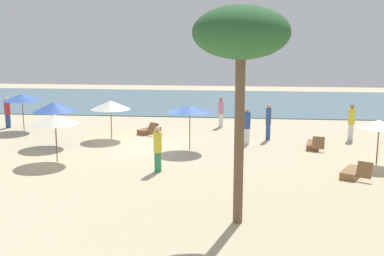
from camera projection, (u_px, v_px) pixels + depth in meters
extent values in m
plane|color=beige|center=(153.00, 147.00, 23.82)|extent=(60.00, 60.00, 0.00)
cube|color=slate|center=(190.00, 101.00, 40.42)|extent=(48.00, 16.00, 0.06)
cylinder|color=brown|center=(56.00, 139.00, 20.91)|extent=(0.04, 0.04, 2.08)
cone|color=silver|center=(55.00, 119.00, 20.74)|extent=(2.16, 2.16, 0.41)
cylinder|color=olive|center=(190.00, 129.00, 23.15)|extent=(0.05, 0.05, 2.13)
cone|color=#3359B2|center=(190.00, 109.00, 22.96)|extent=(2.12, 2.12, 0.30)
cylinder|color=brown|center=(23.00, 113.00, 27.83)|extent=(0.05, 0.05, 2.13)
cone|color=#3359B2|center=(22.00, 97.00, 27.65)|extent=(2.24, 2.24, 0.38)
cylinder|color=brown|center=(56.00, 124.00, 24.05)|extent=(0.05, 0.05, 2.19)
cone|color=#3359B2|center=(55.00, 107.00, 23.88)|extent=(2.17, 2.17, 0.48)
cylinder|color=brown|center=(378.00, 143.00, 20.49)|extent=(0.06, 0.06, 1.93)
cone|color=silver|center=(379.00, 124.00, 20.33)|extent=(1.87, 1.87, 0.35)
cylinder|color=olive|center=(111.00, 120.00, 25.61)|extent=(0.06, 0.06, 2.05)
cone|color=silver|center=(111.00, 105.00, 25.44)|extent=(2.12, 2.12, 0.47)
cube|color=brown|center=(313.00, 145.00, 23.70)|extent=(0.88, 1.59, 0.28)
cube|color=brown|center=(318.00, 143.00, 22.97)|extent=(0.65, 0.58, 0.54)
cube|color=olive|center=(352.00, 173.00, 18.96)|extent=(1.21, 1.61, 0.28)
cube|color=olive|center=(365.00, 170.00, 18.26)|extent=(0.68, 0.59, 0.60)
cube|color=brown|center=(149.00, 131.00, 27.30)|extent=(1.22, 1.61, 0.28)
cube|color=brown|center=(153.00, 128.00, 26.61)|extent=(0.72, 0.67, 0.55)
cylinder|color=#2D4C8C|center=(8.00, 121.00, 28.86)|extent=(0.43, 0.43, 0.81)
cylinder|color=#BF3338|center=(7.00, 108.00, 28.70)|extent=(0.51, 0.51, 0.85)
sphere|color=beige|center=(6.00, 99.00, 28.60)|extent=(0.23, 0.23, 0.23)
cylinder|color=white|center=(351.00, 132.00, 25.54)|extent=(0.39, 0.39, 0.84)
cylinder|color=yellow|center=(352.00, 116.00, 25.37)|extent=(0.45, 0.45, 0.88)
sphere|color=#A37556|center=(352.00, 106.00, 25.27)|extent=(0.24, 0.24, 0.24)
cylinder|color=white|center=(221.00, 121.00, 29.12)|extent=(0.35, 0.35, 0.80)
cylinder|color=#D17299|center=(221.00, 107.00, 28.96)|extent=(0.41, 0.41, 0.84)
sphere|color=#A37556|center=(221.00, 99.00, 28.86)|extent=(0.23, 0.23, 0.23)
cylinder|color=#2D4C8C|center=(268.00, 132.00, 25.48)|extent=(0.30, 0.30, 0.84)
cylinder|color=#2D4C8C|center=(269.00, 116.00, 25.32)|extent=(0.36, 0.36, 0.88)
sphere|color=tan|center=(269.00, 106.00, 25.21)|extent=(0.24, 0.24, 0.24)
cylinder|color=#338C59|center=(158.00, 162.00, 19.52)|extent=(0.41, 0.41, 0.82)
cylinder|color=yellow|center=(158.00, 142.00, 19.36)|extent=(0.48, 0.48, 0.86)
sphere|color=beige|center=(157.00, 129.00, 19.26)|extent=(0.23, 0.23, 0.23)
cylinder|color=white|center=(247.00, 136.00, 24.50)|extent=(0.39, 0.39, 0.82)
cylinder|color=#2D4C8C|center=(247.00, 120.00, 24.34)|extent=(0.45, 0.45, 0.85)
sphere|color=tan|center=(247.00, 110.00, 24.24)|extent=(0.23, 0.23, 0.23)
cylinder|color=brown|center=(239.00, 139.00, 13.81)|extent=(0.28, 0.28, 5.13)
ellipsoid|color=#285B2D|center=(241.00, 32.00, 13.22)|extent=(2.76, 2.76, 1.52)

